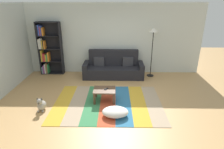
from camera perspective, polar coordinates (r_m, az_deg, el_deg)
The scene contains 11 objects.
ground_plane at distance 5.56m, azimuth 0.38°, elevation -8.25°, with size 14.00×14.00×0.00m, color tan.
back_wall at distance 7.52m, azimuth 0.63°, elevation 10.62°, with size 6.80×0.10×2.70m, color silver.
left_wall at distance 6.71m, azimuth -30.15°, elevation 6.45°, with size 0.10×5.50×2.70m, color silver.
rug at distance 5.50m, azimuth -1.24°, elevation -8.56°, with size 3.04×2.23×0.01m.
couch at distance 7.27m, azimuth 0.42°, elevation 1.97°, with size 2.26×0.80×1.00m.
bookshelf at distance 7.82m, azimuth -18.85°, elevation 7.12°, with size 0.90×0.28×2.03m.
coffee_table at distance 5.49m, azimuth -2.29°, elevation -5.14°, with size 0.63×0.51×0.36m.
pouf at distance 4.88m, azimuth 0.98°, elevation -11.20°, with size 0.66×0.48×0.22m, color white.
dog at distance 5.43m, azimuth -20.47°, elevation -8.56°, with size 0.22×0.35×0.40m.
standing_lamp at distance 7.17m, azimuth 12.29°, elevation 11.14°, with size 0.32×0.32×1.84m.
tv_remote at distance 5.46m, azimuth -1.75°, elevation -4.34°, with size 0.04×0.15×0.02m, color black.
Camera 1 is at (0.05, -4.84, 2.74)m, focal length 30.37 mm.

